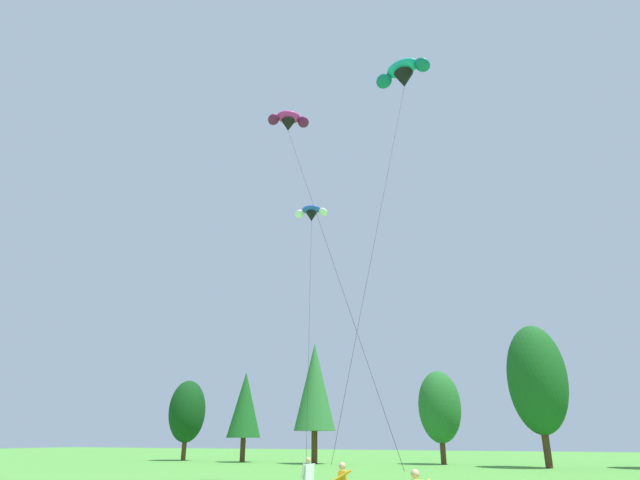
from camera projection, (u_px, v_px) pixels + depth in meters
name	position (u px, v px, depth m)	size (l,w,h in m)	color
treeline_tree_a	(187.00, 411.00, 61.05)	(4.17, 4.17, 8.77)	#472D19
treeline_tree_b	(245.00, 405.00, 57.53)	(3.65, 3.65, 9.30)	#472D19
treeline_tree_c	(315.00, 386.00, 54.38)	(4.21, 4.21, 11.84)	#472D19
treeline_tree_d	(440.00, 407.00, 52.37)	(4.18, 4.18, 8.81)	#472D19
treeline_tree_e	(537.00, 379.00, 46.90)	(5.07, 5.07, 12.12)	#472D19
kite_flyer_near	(308.00, 476.00, 20.92)	(0.48, 0.58, 1.69)	gray
parafoil_kite_high_blue_white	(311.00, 213.00, 34.21)	(4.55, 8.20, 15.48)	blue
parafoil_kite_mid_teal	(403.00, 74.00, 32.18)	(3.81, 10.44, 22.63)	teal
parafoil_kite_far_magenta	(288.00, 121.00, 30.41)	(9.51, 9.87, 18.63)	#D12893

